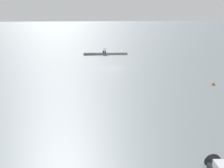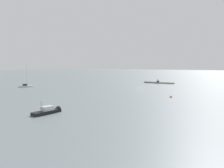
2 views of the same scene
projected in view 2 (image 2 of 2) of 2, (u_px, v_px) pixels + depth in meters
The scene contains 8 objects.
ground_plane at pixel (140, 88), 76.88m from camera, with size 500.00×500.00×0.00m, color slate.
seawall_pier at pixel (159, 83), 94.22m from camera, with size 12.81×1.45×0.60m.
person_seated_blue_left at pixel (159, 81), 94.06m from camera, with size 0.42×0.62×0.73m.
person_seated_dark_right at pixel (157, 81), 94.37m from camera, with size 0.42×0.62×0.73m.
umbrella_open_navy at pixel (158, 79), 94.21m from camera, with size 1.44×1.44×1.31m.
sailboat_grey_mid at pixel (26, 86), 79.41m from camera, with size 3.96×5.35×7.84m.
motorboat_black_mid at pixel (49, 112), 36.99m from camera, with size 2.02×5.12×2.80m.
mooring_buoy_near at pixel (171, 97), 54.54m from camera, with size 0.59×0.59×0.59m.
Camera 2 is at (-30.48, 70.77, 8.12)m, focal length 35.94 mm.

